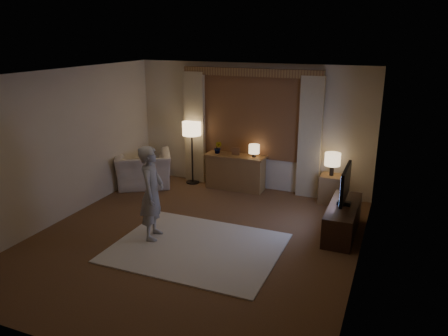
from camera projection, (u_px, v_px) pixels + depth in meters
The scene contains 13 objects.
room at pixel (206, 152), 7.02m from camera, with size 5.04×5.54×2.64m.
rug at pixel (197, 247), 6.70m from camera, with size 2.50×2.00×0.02m, color beige.
sideboard at pixel (236, 173), 9.17m from camera, with size 1.20×0.40×0.70m, color brown.
picture_frame at pixel (236, 152), 9.03m from camera, with size 0.16×0.02×0.20m, color brown.
plant at pixel (218, 148), 9.16m from camera, with size 0.17×0.13×0.30m, color #999999.
table_lamp_sideboard at pixel (254, 150), 8.86m from camera, with size 0.22×0.22×0.30m.
floor_lamp at pixel (192, 132), 9.30m from camera, with size 0.40×0.40×1.36m.
armchair at pixel (144, 170), 9.32m from camera, with size 1.13×0.99×0.74m, color beige.
side_table at pixel (330, 189), 8.42m from camera, with size 0.40×0.40×0.56m, color brown.
table_lamp_side at pixel (333, 160), 8.25m from camera, with size 0.30×0.30×0.44m.
tv_stand at pixel (342, 219), 7.13m from camera, with size 0.45×1.40×0.50m, color black.
tv at pixel (345, 184), 6.95m from camera, with size 0.22×0.88×0.64m.
person at pixel (152, 193), 6.81m from camera, with size 0.55×0.36×1.51m, color #B5AEA7.
Camera 1 is at (2.86, -5.66, 3.17)m, focal length 35.00 mm.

